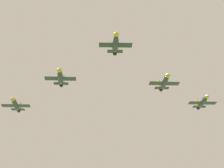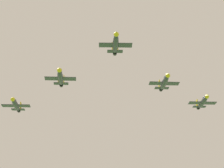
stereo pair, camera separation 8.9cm
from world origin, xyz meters
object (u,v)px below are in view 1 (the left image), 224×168
(jet_right_wingman, at_px, (60,77))
(jet_right_outer, at_px, (16,105))
(jet_left_outer, at_px, (203,102))
(jet_left_wingman, at_px, (164,82))
(jet_lead, at_px, (116,44))

(jet_right_wingman, bearing_deg, jet_right_outer, -140.43)
(jet_right_wingman, distance_m, jet_right_outer, 26.40)
(jet_left_outer, bearing_deg, jet_right_outer, -90.12)
(jet_left_outer, height_order, jet_right_outer, jet_left_outer)
(jet_right_wingman, distance_m, jet_left_outer, 54.61)
(jet_left_wingman, relative_size, jet_right_wingman, 0.97)
(jet_left_wingman, bearing_deg, jet_left_outer, 138.85)
(jet_lead, xyz_separation_m, jet_right_wingman, (3.19, 25.96, -3.58))
(jet_left_outer, bearing_deg, jet_left_wingman, -40.48)
(jet_left_wingman, distance_m, jet_right_wingman, 33.90)
(jet_left_wingman, distance_m, jet_left_outer, 26.16)
(jet_left_outer, bearing_deg, jet_lead, -40.48)
(jet_left_wingman, height_order, jet_right_outer, jet_left_wingman)
(jet_lead, xyz_separation_m, jet_left_wingman, (26.13, 1.04, -4.75))
(jet_left_outer, bearing_deg, jet_right_wingman, -68.70)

